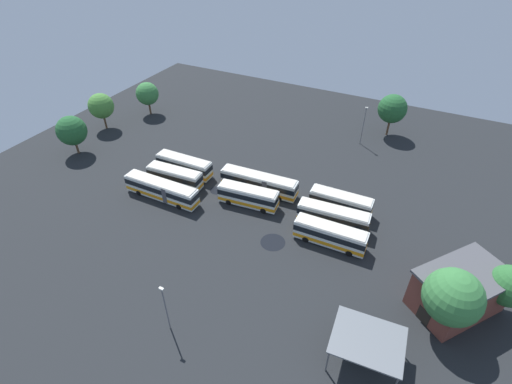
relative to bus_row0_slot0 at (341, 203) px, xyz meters
The scene contains 21 objects.
ground_plane 15.20m from the bus_row0_slot0, 19.99° to the left, with size 106.02×106.02×0.00m, color black.
bus_row0_slot0 is the anchor object (origin of this frame).
bus_row0_slot1 3.98m from the bus_row0_slot0, 89.58° to the left, with size 11.24×3.30×3.45m.
bus_row0_slot2 8.07m from the bus_row0_slot0, 95.76° to the left, with size 10.77×2.76×3.45m.
bus_row1_slot0 14.33m from the bus_row0_slot0, ahead, with size 13.84×3.29×3.45m.
bus_row1_slot1 15.20m from the bus_row0_slot0, 20.07° to the left, with size 10.30×3.54×3.45m.
bus_row2_slot0 29.30m from the bus_row0_slot0, ahead, with size 10.88×2.68×3.45m.
bus_row2_slot1 29.22m from the bus_row0_slot0, 11.96° to the left, with size 10.30×3.15×3.45m.
bus_row2_slot2 30.02m from the bus_row0_slot0, 19.95° to the left, with size 13.74×2.63×3.45m.
depot_building 21.73m from the bus_row0_slot0, 147.17° to the left, with size 12.17×12.86×5.97m.
maintenance_shelter 25.92m from the bus_row0_slot0, 112.41° to the left, with size 8.01×6.72×3.93m.
lamp_post_far_corner 32.60m from the bus_row0_slot0, 68.74° to the left, with size 0.56×0.28×7.46m.
lamp_post_near_entrance 23.78m from the bus_row0_slot0, 83.73° to the right, with size 0.56×0.28×8.29m.
tree_east_edge 25.37m from the bus_row0_slot0, 156.22° to the left, with size 5.01×5.01×7.31m.
tree_south_edge 23.50m from the bus_row0_slot0, 137.36° to the left, with size 6.61×6.61×9.02m.
tree_northwest 53.66m from the bus_row0_slot0, 16.37° to the right, with size 5.22×5.22×7.70m.
tree_west_edge 53.35m from the bus_row0_slot0, ahead, with size 5.80×5.80×8.00m.
tree_northeast 30.38m from the bus_row0_slot0, 93.13° to the right, with size 6.01×6.01×9.14m.
tree_north_edge 55.91m from the bus_row0_slot0, ahead, with size 5.45×5.45×8.10m.
puddle_between_rows 21.52m from the bus_row0_slot0, 11.05° to the left, with size 2.59×2.59×0.01m, color black.
puddle_centre_drain 13.53m from the bus_row0_slot0, 59.48° to the left, with size 3.77×3.77×0.01m, color black.
Camera 1 is at (-23.62, 44.53, 40.99)m, focal length 26.94 mm.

